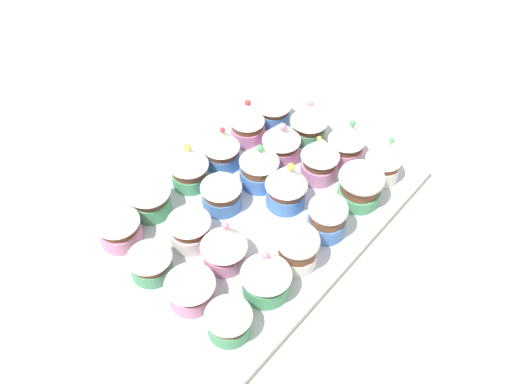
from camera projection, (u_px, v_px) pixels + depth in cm
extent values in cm
cube|color=#B2A899|center=(256.00, 217.00, 80.70)|extent=(180.00, 180.00, 3.00)
cube|color=silver|center=(256.00, 208.00, 79.13)|extent=(45.57, 32.03, 1.20)
cylinder|color=#4C9E6B|center=(229.00, 325.00, 64.70)|extent=(5.24, 5.24, 2.31)
cylinder|color=brown|center=(229.00, 318.00, 63.37)|extent=(4.88, 4.88, 1.26)
cone|color=white|center=(228.00, 309.00, 61.83)|extent=(5.72, 5.72, 2.87)
cylinder|color=#4C9E6B|center=(266.00, 284.00, 68.28)|extent=(6.02, 6.02, 2.67)
cylinder|color=brown|center=(266.00, 276.00, 66.91)|extent=(5.42, 5.42, 1.01)
cone|color=white|center=(266.00, 266.00, 65.17)|extent=(6.49, 6.49, 3.65)
sphere|color=pink|center=(266.00, 256.00, 64.11)|extent=(1.03, 1.03, 1.03)
cylinder|color=white|center=(297.00, 257.00, 71.30)|extent=(5.27, 5.27, 2.35)
cylinder|color=brown|center=(298.00, 248.00, 69.92)|extent=(5.00, 5.00, 1.35)
ellipsoid|color=white|center=(298.00, 241.00, 68.66)|extent=(5.67, 5.67, 3.37)
cylinder|color=#477AC6|center=(326.00, 225.00, 74.52)|extent=(5.25, 5.25, 2.77)
cylinder|color=brown|center=(327.00, 216.00, 73.05)|extent=(4.82, 4.82, 1.17)
ellipsoid|color=white|center=(328.00, 209.00, 71.88)|extent=(5.40, 5.40, 3.27)
cylinder|color=#4C9E6B|center=(358.00, 195.00, 78.64)|extent=(6.15, 6.15, 2.22)
cylinder|color=brown|center=(360.00, 186.00, 77.23)|extent=(5.50, 5.50, 1.56)
ellipsoid|color=white|center=(362.00, 178.00, 75.95)|extent=(6.60, 6.60, 3.12)
cylinder|color=white|center=(381.00, 171.00, 81.53)|extent=(5.24, 5.24, 2.69)
cylinder|color=brown|center=(383.00, 162.00, 80.11)|extent=(4.87, 4.87, 1.11)
cone|color=white|center=(386.00, 150.00, 78.29)|extent=(5.35, 5.35, 3.79)
sphere|color=#4CB266|center=(392.00, 140.00, 77.03)|extent=(0.88, 0.88, 0.88)
cylinder|color=pink|center=(191.00, 294.00, 67.57)|extent=(5.82, 5.82, 2.34)
cylinder|color=brown|center=(190.00, 286.00, 66.26)|extent=(5.23, 5.23, 1.16)
cone|color=white|center=(188.00, 275.00, 64.39)|extent=(6.38, 6.38, 3.86)
cylinder|color=pink|center=(225.00, 256.00, 71.33)|extent=(5.63, 5.63, 2.42)
cylinder|color=brown|center=(224.00, 248.00, 70.03)|extent=(5.17, 5.17, 1.08)
cone|color=white|center=(223.00, 237.00, 68.27)|extent=(6.21, 6.21, 3.64)
sphere|color=pink|center=(225.00, 226.00, 67.37)|extent=(0.97, 0.97, 0.97)
cylinder|color=#477AC6|center=(286.00, 197.00, 78.07)|extent=(5.67, 5.67, 2.66)
cylinder|color=brown|center=(286.00, 187.00, 76.57)|extent=(5.27, 5.27, 1.34)
cone|color=white|center=(287.00, 175.00, 74.65)|extent=(6.07, 6.07, 3.80)
sphere|color=#EAD64C|center=(291.00, 167.00, 73.25)|extent=(1.12, 1.12, 1.12)
cylinder|color=pink|center=(319.00, 170.00, 81.62)|extent=(5.42, 5.42, 2.76)
cylinder|color=brown|center=(320.00, 160.00, 80.00)|extent=(4.91, 4.91, 1.58)
cone|color=white|center=(321.00, 147.00, 78.18)|extent=(5.78, 5.78, 3.31)
sphere|color=#EAD64C|center=(319.00, 138.00, 77.17)|extent=(0.72, 0.72, 0.72)
cylinder|color=pink|center=(345.00, 152.00, 84.51)|extent=(5.48, 5.48, 2.33)
cylinder|color=brown|center=(346.00, 143.00, 83.15)|extent=(5.16, 5.16, 1.30)
cone|color=white|center=(348.00, 131.00, 81.34)|extent=(5.71, 5.71, 3.57)
sphere|color=#4CB266|center=(352.00, 123.00, 80.09)|extent=(1.00, 1.00, 1.00)
cylinder|color=#4C9E6B|center=(152.00, 267.00, 70.29)|extent=(5.49, 5.49, 2.24)
cylinder|color=brown|center=(150.00, 259.00, 69.02)|extent=(5.12, 5.12, 1.15)
cone|color=white|center=(147.00, 250.00, 67.46)|extent=(5.84, 5.84, 3.04)
cylinder|color=white|center=(191.00, 235.00, 73.44)|extent=(5.60, 5.60, 2.74)
cylinder|color=brown|center=(189.00, 225.00, 71.85)|extent=(5.08, 5.08, 1.52)
cone|color=white|center=(187.00, 213.00, 69.99)|extent=(5.94, 5.94, 3.47)
cylinder|color=#477AC6|center=(222.00, 199.00, 77.89)|extent=(5.68, 5.68, 2.49)
cylinder|color=brown|center=(221.00, 190.00, 76.45)|extent=(5.25, 5.25, 1.35)
cone|color=white|center=(220.00, 179.00, 74.77)|extent=(5.93, 5.93, 3.16)
cylinder|color=#477AC6|center=(259.00, 175.00, 80.82)|extent=(5.86, 5.86, 2.79)
cylinder|color=brown|center=(259.00, 165.00, 79.20)|extent=(5.38, 5.38, 1.54)
cone|color=white|center=(259.00, 153.00, 77.40)|extent=(5.90, 5.90, 3.27)
sphere|color=#4CB266|center=(260.00, 148.00, 75.97)|extent=(1.03, 1.03, 1.03)
cylinder|color=pink|center=(281.00, 151.00, 84.48)|extent=(5.63, 5.63, 2.57)
cylinder|color=brown|center=(281.00, 142.00, 83.14)|extent=(5.37, 5.37, 1.04)
cone|color=white|center=(282.00, 131.00, 81.46)|extent=(5.98, 5.98, 3.46)
sphere|color=pink|center=(283.00, 127.00, 79.78)|extent=(1.08, 1.08, 1.08)
cylinder|color=#4C9E6B|center=(308.00, 133.00, 87.48)|extent=(5.36, 5.36, 2.25)
cylinder|color=brown|center=(309.00, 124.00, 86.13)|extent=(4.80, 4.80, 1.38)
cone|color=white|center=(310.00, 113.00, 84.37)|extent=(5.98, 5.98, 3.34)
sphere|color=pink|center=(310.00, 104.00, 83.46)|extent=(1.00, 1.00, 1.00)
cylinder|color=pink|center=(121.00, 233.00, 73.75)|extent=(5.83, 5.83, 2.50)
cylinder|color=brown|center=(118.00, 225.00, 72.33)|extent=(5.27, 5.27, 1.30)
cone|color=white|center=(115.00, 215.00, 70.71)|extent=(6.04, 6.04, 3.04)
cylinder|color=#4C9E6B|center=(151.00, 204.00, 77.11)|extent=(5.66, 5.66, 2.64)
cylinder|color=brown|center=(149.00, 195.00, 75.60)|extent=(5.09, 5.09, 1.40)
cone|color=white|center=(146.00, 183.00, 73.67)|extent=(6.24, 6.24, 3.77)
cylinder|color=#4C9E6B|center=(190.00, 177.00, 80.82)|extent=(5.50, 5.50, 2.37)
cylinder|color=brown|center=(189.00, 168.00, 79.37)|extent=(5.07, 5.07, 1.52)
cone|color=white|center=(188.00, 156.00, 77.54)|extent=(5.84, 5.84, 3.38)
sphere|color=#EAD64C|center=(187.00, 148.00, 76.51)|extent=(1.16, 1.16, 1.16)
cylinder|color=#477AC6|center=(222.00, 158.00, 83.43)|extent=(5.31, 5.31, 2.51)
cylinder|color=brown|center=(222.00, 149.00, 82.05)|extent=(5.05, 5.05, 1.21)
cone|color=white|center=(221.00, 137.00, 80.18)|extent=(5.66, 5.66, 3.78)
sphere|color=red|center=(222.00, 130.00, 78.61)|extent=(0.81, 0.81, 0.81)
cylinder|color=pink|center=(248.00, 133.00, 87.14)|extent=(5.46, 5.46, 2.71)
cylinder|color=brown|center=(247.00, 124.00, 85.69)|extent=(5.06, 5.06, 1.18)
cone|color=white|center=(247.00, 112.00, 83.96)|extent=(5.50, 5.50, 3.46)
sphere|color=red|center=(248.00, 103.00, 82.97)|extent=(1.01, 1.01, 1.01)
cylinder|color=#477AC6|center=(273.00, 115.00, 90.39)|extent=(5.45, 5.45, 2.22)
cylinder|color=brown|center=(273.00, 108.00, 89.18)|extent=(5.08, 5.08, 1.03)
cone|color=white|center=(274.00, 96.00, 87.35)|extent=(5.93, 5.93, 3.87)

